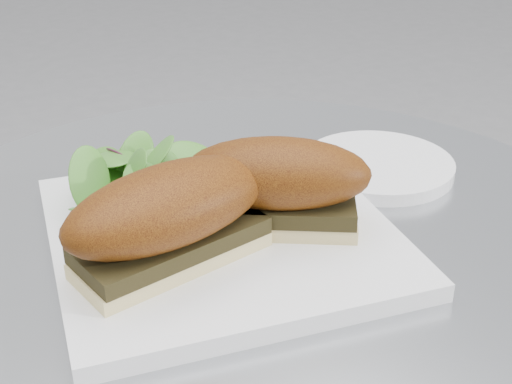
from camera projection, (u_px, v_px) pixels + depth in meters
plate at (221, 234)px, 0.62m from camera, size 0.34×0.34×0.02m
sandwich_left at (170, 215)px, 0.54m from camera, size 0.19×0.10×0.08m
sandwich_right at (277, 183)px, 0.59m from camera, size 0.17×0.15×0.08m
salad at (148, 171)px, 0.65m from camera, size 0.13×0.13×0.05m
saucer at (378, 166)px, 0.74m from camera, size 0.16×0.16×0.01m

